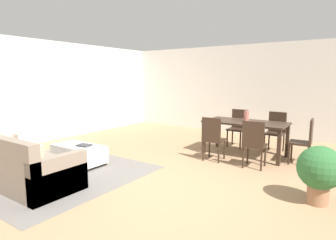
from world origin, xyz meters
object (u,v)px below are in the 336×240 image
(dining_chair_far_right, at_px, (276,129))
(vase_centerpiece, at_px, (246,116))
(couch, at_px, (18,166))
(dining_chair_near_left, at_px, (213,136))
(dining_chair_head_east, at_px, (305,139))
(dining_chair_near_right, at_px, (254,142))
(ottoman_table, at_px, (79,153))
(dining_chair_far_left, at_px, (238,125))
(potted_plant, at_px, (320,170))
(dining_table, at_px, (245,126))
(book_on_ottoman, at_px, (84,145))

(dining_chair_far_right, height_order, vase_centerpiece, vase_centerpiece)
(couch, height_order, dining_chair_near_left, dining_chair_near_left)
(dining_chair_head_east, bearing_deg, dining_chair_near_right, -132.58)
(ottoman_table, distance_m, dining_chair_near_left, 2.73)
(dining_chair_near_right, relative_size, dining_chair_far_left, 1.00)
(dining_chair_head_east, height_order, potted_plant, dining_chair_head_east)
(dining_chair_far_left, xyz_separation_m, dining_chair_head_east, (1.67, -0.76, 0.00))
(couch, bearing_deg, dining_chair_near_right, 45.37)
(couch, distance_m, dining_chair_near_left, 3.59)
(dining_chair_far_left, xyz_separation_m, vase_centerpiece, (0.45, -0.72, 0.36))
(vase_centerpiece, bearing_deg, dining_table, -92.16)
(couch, bearing_deg, dining_chair_near_left, 55.14)
(dining_chair_far_right, bearing_deg, vase_centerpiece, -123.37)
(ottoman_table, distance_m, vase_centerpiece, 3.65)
(dining_chair_near_left, distance_m, dining_chair_near_right, 0.85)
(ottoman_table, distance_m, dining_chair_near_right, 3.43)
(vase_centerpiece, relative_size, book_on_ottoman, 0.90)
(couch, relative_size, dining_table, 1.23)
(couch, distance_m, dining_chair_head_east, 5.26)
(dining_chair_near_right, relative_size, dining_chair_head_east, 1.00)
(couch, height_order, dining_chair_far_right, dining_chair_far_right)
(ottoman_table, relative_size, dining_chair_far_left, 1.22)
(couch, distance_m, dining_chair_near_right, 4.14)
(dining_chair_head_east, distance_m, potted_plant, 1.89)
(dining_table, bearing_deg, couch, -123.02)
(couch, bearing_deg, dining_chair_far_left, 66.24)
(ottoman_table, xyz_separation_m, dining_chair_far_left, (2.05, 3.29, 0.30))
(dining_chair_near_left, bearing_deg, dining_table, 64.26)
(dining_chair_far_left, relative_size, potted_plant, 1.13)
(ottoman_table, xyz_separation_m, dining_chair_near_right, (2.96, 1.71, 0.30))
(dining_table, height_order, vase_centerpiece, vase_centerpiece)
(dining_chair_head_east, bearing_deg, dining_chair_far_right, 134.65)
(dining_chair_near_left, bearing_deg, dining_chair_far_right, 61.16)
(couch, relative_size, dining_chair_head_east, 2.35)
(vase_centerpiece, bearing_deg, dining_chair_far_right, 56.63)
(dining_chair_near_right, distance_m, dining_chair_far_right, 1.58)
(book_on_ottoman, bearing_deg, couch, -94.00)
(dining_chair_far_left, xyz_separation_m, dining_chair_far_right, (0.93, -0.01, 0.00))
(dining_chair_near_right, distance_m, book_on_ottoman, 3.29)
(couch, xyz_separation_m, dining_chair_far_left, (1.99, 4.53, 0.23))
(dining_chair_near_left, relative_size, potted_plant, 1.13)
(dining_chair_far_right, relative_size, potted_plant, 1.13)
(dining_chair_far_right, distance_m, book_on_ottoman, 4.32)
(couch, distance_m, dining_chair_far_right, 5.38)
(vase_centerpiece, bearing_deg, book_on_ottoman, -132.77)
(book_on_ottoman, bearing_deg, dining_chair_head_east, 35.12)
(dining_chair_near_right, xyz_separation_m, potted_plant, (1.22, -1.01, -0.04))
(dining_chair_far_right, xyz_separation_m, dining_chair_head_east, (0.74, -0.75, 0.00))
(dining_chair_near_right, xyz_separation_m, book_on_ottoman, (-2.82, -1.69, -0.12))
(dining_chair_far_left, bearing_deg, couch, -113.76)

